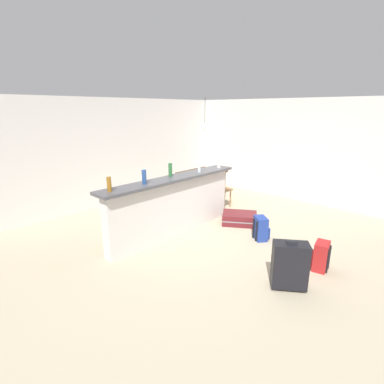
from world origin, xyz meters
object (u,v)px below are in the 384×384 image
at_px(bottle_blue, 144,177).
at_px(suitcase_flat_maroon, 240,218).
at_px(bottle_clear, 199,165).
at_px(dining_table, 202,175).
at_px(suitcase_upright_black, 290,265).
at_px(backpack_red, 320,256).
at_px(backpack_blue, 261,229).
at_px(bottle_amber, 109,184).
at_px(pendant_lamp, 205,126).
at_px(bottle_white, 219,162).
at_px(dining_chair_near_partition, 219,185).
at_px(bottle_green, 170,170).

xyz_separation_m(bottle_blue, suitcase_flat_maroon, (1.90, -0.59, -1.09)).
xyz_separation_m(bottle_clear, dining_table, (1.29, 1.06, -0.57)).
bearing_deg(suitcase_upright_black, suitcase_flat_maroon, 50.60).
bearing_deg(dining_table, backpack_red, -111.12).
bearing_deg(backpack_blue, bottle_amber, 148.81).
bearing_deg(pendant_lamp, bottle_amber, -163.09).
distance_m(bottle_white, suitcase_flat_maroon, 1.23).
height_order(bottle_blue, dining_table, bottle_blue).
bearing_deg(backpack_blue, dining_chair_near_partition, 60.60).
bearing_deg(backpack_blue, bottle_white, 74.71).
distance_m(suitcase_flat_maroon, suitcase_upright_black, 2.25).
distance_m(pendant_lamp, suitcase_upright_black, 4.25).
height_order(pendant_lamp, suitcase_upright_black, pendant_lamp).
bearing_deg(dining_chair_near_partition, dining_table, 83.16).
bearing_deg(bottle_amber, suitcase_upright_black, -64.64).
height_order(bottle_amber, suitcase_upright_black, bottle_amber).
height_order(dining_table, suitcase_flat_maroon, dining_table).
xyz_separation_m(bottle_white, suitcase_flat_maroon, (0.02, -0.55, -1.10)).
height_order(bottle_amber, backpack_red, bottle_amber).
relative_size(dining_chair_near_partition, backpack_blue, 2.21).
xyz_separation_m(bottle_amber, bottle_green, (1.27, 0.07, 0.01)).
distance_m(bottle_white, suitcase_upright_black, 2.81).
xyz_separation_m(pendant_lamp, suitcase_upright_black, (-2.15, -3.33, -1.53)).
xyz_separation_m(bottle_amber, suitcase_flat_maroon, (2.53, -0.61, -1.08)).
xyz_separation_m(bottle_blue, bottle_white, (1.88, -0.04, 0.01)).
distance_m(bottle_amber, bottle_blue, 0.62).
distance_m(dining_chair_near_partition, suitcase_upright_black, 3.43).
height_order(bottle_amber, dining_table, bottle_amber).
xyz_separation_m(bottle_blue, bottle_clear, (1.29, -0.03, 0.02)).
bearing_deg(bottle_blue, bottle_clear, -1.20).
xyz_separation_m(bottle_green, bottle_clear, (0.64, -0.12, 0.01)).
height_order(bottle_amber, bottle_blue, bottle_blue).
xyz_separation_m(bottle_amber, dining_chair_near_partition, (3.13, 0.42, -0.68)).
bearing_deg(backpack_red, bottle_blue, 116.94).
xyz_separation_m(bottle_white, pendant_lamp, (0.76, 1.05, 0.65)).
bearing_deg(dining_chair_near_partition, pendant_lamp, 77.53).
height_order(bottle_white, suitcase_upright_black, bottle_white).
xyz_separation_m(dining_chair_near_partition, suitcase_upright_black, (-2.03, -2.76, -0.19)).
height_order(bottle_white, dining_table, bottle_white).
xyz_separation_m(bottle_white, backpack_red, (-0.64, -2.40, -1.01)).
bearing_deg(suitcase_upright_black, dining_table, 57.99).
relative_size(bottle_white, pendant_lamp, 0.34).
bearing_deg(bottle_amber, bottle_clear, -1.42).
bearing_deg(bottle_clear, backpack_red, -91.30).
bearing_deg(backpack_red, suitcase_upright_black, 170.86).
height_order(bottle_blue, suitcase_flat_maroon, bottle_blue).
height_order(bottle_clear, dining_chair_near_partition, bottle_clear).
bearing_deg(bottle_amber, bottle_blue, -1.89).
relative_size(backpack_red, suitcase_upright_black, 0.63).
height_order(suitcase_flat_maroon, backpack_blue, backpack_blue).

